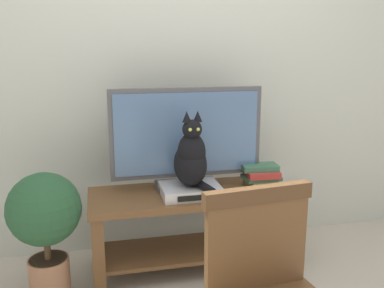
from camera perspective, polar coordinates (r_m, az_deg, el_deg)
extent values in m
cube|color=#B7BCB2|center=(2.98, -1.90, 12.75)|extent=(7.00, 0.12, 2.80)
cube|color=brown|center=(2.67, -0.24, -6.91)|extent=(1.26, 0.48, 0.04)
cube|color=brown|center=(2.55, -12.47, -14.72)|extent=(0.07, 0.07, 0.48)
cube|color=brown|center=(2.79, 12.62, -12.21)|extent=(0.07, 0.07, 0.48)
cube|color=brown|center=(2.89, -12.58, -11.26)|extent=(0.07, 0.07, 0.48)
cube|color=brown|center=(3.10, 9.58, -9.40)|extent=(0.07, 0.07, 0.48)
cube|color=brown|center=(2.82, -0.23, -13.96)|extent=(1.16, 0.40, 0.02)
cube|color=#4C4C51|center=(2.76, -0.71, -5.49)|extent=(0.40, 0.20, 0.03)
cube|color=#4C4C51|center=(2.74, -0.71, -4.72)|extent=(0.06, 0.04, 0.05)
cube|color=#4C4C51|center=(2.67, -0.73, 1.57)|extent=(0.97, 0.05, 0.57)
cube|color=#4C6B93|center=(2.64, -0.60, 1.45)|extent=(0.91, 0.01, 0.51)
sphere|color=#2672F2|center=(2.84, 8.75, -3.49)|extent=(0.01, 0.01, 0.01)
cube|color=#BCBCC1|center=(2.60, -0.23, -6.22)|extent=(0.36, 0.28, 0.06)
cube|color=black|center=(2.47, 0.51, -7.29)|extent=(0.21, 0.01, 0.03)
ellipsoid|color=black|center=(2.55, -0.24, -2.75)|extent=(0.20, 0.28, 0.26)
ellipsoid|color=black|center=(2.50, -0.06, -1.14)|extent=(0.17, 0.18, 0.24)
sphere|color=black|center=(2.45, 0.01, 1.99)|extent=(0.12, 0.12, 0.12)
cone|color=black|center=(2.43, -0.72, 3.71)|extent=(0.05, 0.05, 0.06)
cone|color=black|center=(2.45, 0.74, 3.76)|extent=(0.05, 0.05, 0.06)
sphere|color=#B2C64C|center=(2.40, -0.24, 1.94)|extent=(0.02, 0.02, 0.02)
sphere|color=#B2C64C|center=(2.41, 0.84, 1.98)|extent=(0.02, 0.02, 0.02)
cylinder|color=black|center=(2.51, 1.59, -5.68)|extent=(0.09, 0.23, 0.04)
cube|color=brown|center=(1.64, 8.76, -12.45)|extent=(0.41, 0.08, 0.40)
cube|color=#4D331C|center=(1.57, 8.97, -6.78)|extent=(0.43, 0.09, 0.06)
cube|color=olive|center=(2.84, 9.24, -5.03)|extent=(0.21, 0.18, 0.03)
cube|color=#38664C|center=(2.84, 9.31, -4.46)|extent=(0.24, 0.17, 0.02)
cube|color=#B2332D|center=(2.81, 9.43, -3.96)|extent=(0.22, 0.17, 0.04)
cube|color=#38664C|center=(2.81, 9.10, -3.12)|extent=(0.24, 0.15, 0.04)
cylinder|color=#9E6B4C|center=(2.66, -18.64, -16.77)|extent=(0.23, 0.23, 0.24)
cylinder|color=#332319|center=(2.61, -18.82, -14.63)|extent=(0.21, 0.21, 0.02)
cylinder|color=#4C3823|center=(2.57, -18.95, -13.08)|extent=(0.04, 0.04, 0.14)
sphere|color=#234C2D|center=(2.48, -19.34, -8.28)|extent=(0.41, 0.41, 0.41)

